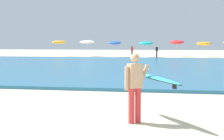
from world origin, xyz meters
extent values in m
plane|color=beige|center=(0.00, 0.00, 0.00)|extent=(160.00, 160.00, 0.00)
cube|color=teal|center=(0.00, 19.24, 0.07)|extent=(120.00, 28.00, 0.14)
cylinder|color=red|center=(1.68, 0.22, 0.44)|extent=(0.15, 0.15, 0.88)
cylinder|color=red|center=(1.83, 0.33, 0.44)|extent=(0.15, 0.15, 0.88)
cube|color=tan|center=(1.75, 0.27, 1.18)|extent=(0.40, 0.38, 0.60)
sphere|color=tan|center=(1.75, 0.27, 1.62)|extent=(0.22, 0.22, 0.22)
cylinder|color=tan|center=(1.57, 0.14, 1.13)|extent=(0.10, 0.10, 0.58)
cylinder|color=tan|center=(1.96, 0.45, 1.20)|extent=(0.31, 0.26, 0.51)
ellipsoid|color=#33BCD6|center=(2.15, 0.56, 1.13)|extent=(1.58, 2.04, 0.21)
ellipsoid|color=black|center=(2.15, 0.56, 1.11)|extent=(1.66, 2.12, 0.17)
cube|color=black|center=(2.70, -0.19, 1.01)|extent=(0.10, 0.12, 0.14)
cylinder|color=beige|center=(-12.67, 36.48, 1.00)|extent=(0.05, 0.05, 2.01)
ellipsoid|color=#F4A31E|center=(-12.67, 36.48, 2.07)|extent=(2.06, 2.07, 0.48)
cylinder|color=beige|center=(-9.04, 38.42, 1.02)|extent=(0.05, 0.05, 2.03)
ellipsoid|color=white|center=(-9.04, 38.42, 2.10)|extent=(2.21, 2.23, 0.60)
cylinder|color=beige|center=(-4.73, 36.95, 0.94)|extent=(0.05, 0.05, 1.88)
ellipsoid|color=blue|center=(-4.73, 36.95, 1.95)|extent=(1.77, 1.80, 0.61)
cylinder|color=beige|center=(-0.39, 37.02, 0.92)|extent=(0.05, 0.05, 1.83)
ellipsoid|color=#19ADB2|center=(-0.39, 37.02, 1.91)|extent=(1.99, 2.03, 0.68)
cylinder|color=beige|center=(3.82, 39.19, 0.99)|extent=(0.05, 0.05, 1.97)
ellipsoid|color=red|center=(3.82, 39.19, 2.06)|extent=(2.06, 2.11, 0.75)
cylinder|color=beige|center=(7.51, 39.13, 0.88)|extent=(0.05, 0.05, 1.76)
ellipsoid|color=#F4A31E|center=(7.51, 39.13, 1.84)|extent=(2.03, 2.03, 0.54)
cylinder|color=#383842|center=(-2.15, 35.59, 0.42)|extent=(0.20, 0.20, 0.84)
cube|color=red|center=(-2.15, 35.59, 1.11)|extent=(0.32, 0.20, 0.54)
sphere|color=brown|center=(-2.15, 35.59, 1.48)|extent=(0.20, 0.20, 0.20)
cylinder|color=#383842|center=(1.09, 37.21, 0.42)|extent=(0.20, 0.20, 0.84)
cube|color=black|center=(1.09, 37.21, 1.11)|extent=(0.32, 0.20, 0.54)
sphere|color=beige|center=(1.09, 37.21, 1.48)|extent=(0.20, 0.20, 0.20)
camera|label=1|loc=(2.54, -7.61, 2.00)|focal=51.84mm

